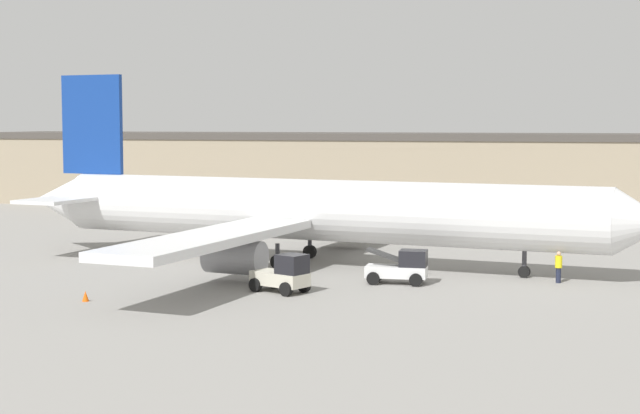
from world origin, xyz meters
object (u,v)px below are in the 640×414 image
Objects in this scene: ground_crew_worker at (559,266)px; baggage_tug at (284,275)px; safety_cone_near at (85,296)px; airplane at (305,210)px; belt_loader_truck at (401,267)px.

ground_crew_worker is 16.10m from baggage_tug.
baggage_tug is 6.39× the size of safety_cone_near.
ground_crew_worker is at bearing -4.00° from airplane.
ground_crew_worker is 0.52× the size of belt_loader_truck.
airplane is at bearing 138.66° from belt_loader_truck.
baggage_tug is at bearing -72.54° from airplane.
airplane is 80.80× the size of safety_cone_near.
ground_crew_worker reaches higher than safety_cone_near.
belt_loader_truck is (5.59, 4.61, -0.03)m from baggage_tug.
safety_cone_near is at bearing -107.33° from airplane.
airplane is 16.74m from ground_crew_worker.
airplane is at bearing 4.71° from ground_crew_worker.
belt_loader_truck is (-8.70, -2.78, -0.02)m from ground_crew_worker.
safety_cone_near is at bearing -149.16° from belt_loader_truck.
airplane is at bearing 123.46° from baggage_tug.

